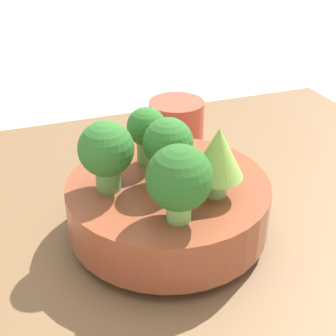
{
  "coord_description": "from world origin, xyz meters",
  "views": [
    {
      "loc": [
        0.15,
        0.46,
        0.42
      ],
      "look_at": [
        -0.01,
        0.01,
        0.14
      ],
      "focal_mm": 50.0,
      "sensor_mm": 36.0,
      "label": 1
    }
  ],
  "objects": [
    {
      "name": "romanesco_piece_far",
      "position": [
        -0.06,
        0.05,
        0.17
      ],
      "size": [
        0.06,
        0.06,
        0.08
      ],
      "color": "#7AB256",
      "rests_on": "bowl"
    },
    {
      "name": "ground_plane",
      "position": [
        0.0,
        0.0,
        0.0
      ],
      "size": [
        6.0,
        6.0,
        0.0
      ],
      "primitive_type": "plane",
      "color": "beige"
    },
    {
      "name": "broccoli_floret_right",
      "position": [
        0.06,
        -0.0,
        0.17
      ],
      "size": [
        0.06,
        0.06,
        0.08
      ],
      "color": "#609347",
      "rests_on": "bowl"
    },
    {
      "name": "broccoli_floret_center",
      "position": [
        -0.01,
        0.01,
        0.17
      ],
      "size": [
        0.06,
        0.06,
        0.08
      ],
      "color": "#6BA34C",
      "rests_on": "bowl"
    },
    {
      "name": "fork",
      "position": [
        -0.06,
        -0.21,
        0.05
      ],
      "size": [
        0.17,
        0.07,
        0.01
      ],
      "color": "#B2B2B7",
      "rests_on": "table"
    },
    {
      "name": "cup",
      "position": [
        -0.1,
        -0.18,
        0.09
      ],
      "size": [
        0.09,
        0.09,
        0.09
      ],
      "color": "#C64C38",
      "rests_on": "table"
    },
    {
      "name": "table",
      "position": [
        0.0,
        0.0,
        0.02
      ],
      "size": [
        0.98,
        0.75,
        0.05
      ],
      "color": "brown",
      "rests_on": "ground_plane"
    },
    {
      "name": "broccoli_floret_front",
      "position": [
        -0.01,
        -0.04,
        0.17
      ],
      "size": [
        0.05,
        0.05,
        0.08
      ],
      "color": "#609347",
      "rests_on": "bowl"
    },
    {
      "name": "bowl",
      "position": [
        -0.01,
        0.01,
        0.09
      ],
      "size": [
        0.25,
        0.25,
        0.08
      ],
      "color": "brown",
      "rests_on": "table"
    },
    {
      "name": "broccoli_floret_back",
      "position": [
        -0.0,
        0.08,
        0.17
      ],
      "size": [
        0.07,
        0.07,
        0.09
      ],
      "color": "#7AB256",
      "rests_on": "bowl"
    }
  ]
}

